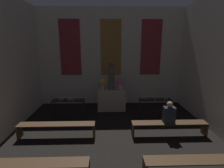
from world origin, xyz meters
The scene contains 12 objects.
wall_back centered at (0.00, 10.64, 2.31)m, with size 7.02×0.16×4.56m.
altar centered at (0.00, 9.69, 0.47)m, with size 1.22×0.60×0.94m.
statue centered at (0.00, 9.69, 1.52)m, with size 0.27×0.27×1.24m.
flower_vase_left centered at (-0.40, 9.69, 1.24)m, with size 0.30×0.30×0.48m.
flower_vase_right centered at (0.40, 9.69, 1.24)m, with size 0.30×0.30×0.48m.
candle_rack_left centered at (-1.68, 8.63, 0.70)m, with size 1.23×0.41×1.02m.
candle_rack_right centered at (1.68, 8.63, 0.70)m, with size 1.23×0.41×1.01m.
pew_third_left centered at (-1.80, 5.50, 0.34)m, with size 2.42×0.36×0.46m.
pew_third_right centered at (1.80, 5.50, 0.34)m, with size 2.42×0.36×0.46m.
pew_back_left centered at (-1.80, 7.35, 0.34)m, with size 2.42×0.36×0.46m.
pew_back_right centered at (1.80, 7.35, 0.34)m, with size 2.42×0.36×0.46m.
person_seated centered at (1.77, 7.35, 0.76)m, with size 0.36×0.24×0.70m.
Camera 1 is at (-0.20, 2.22, 2.92)m, focal length 28.00 mm.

